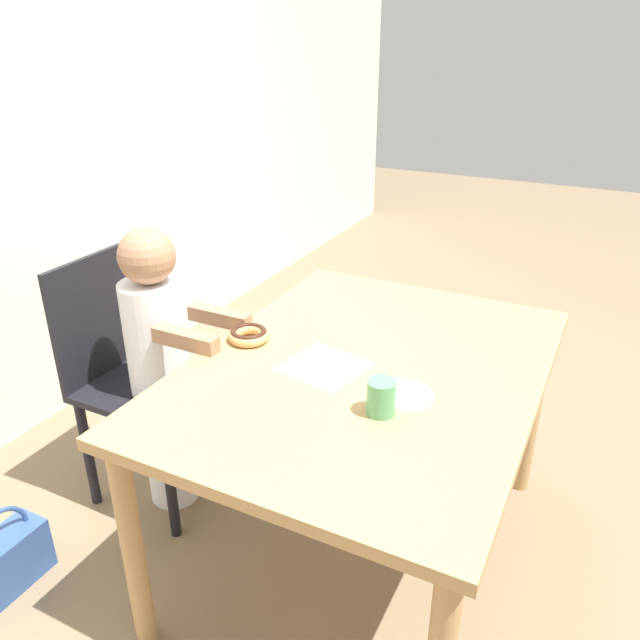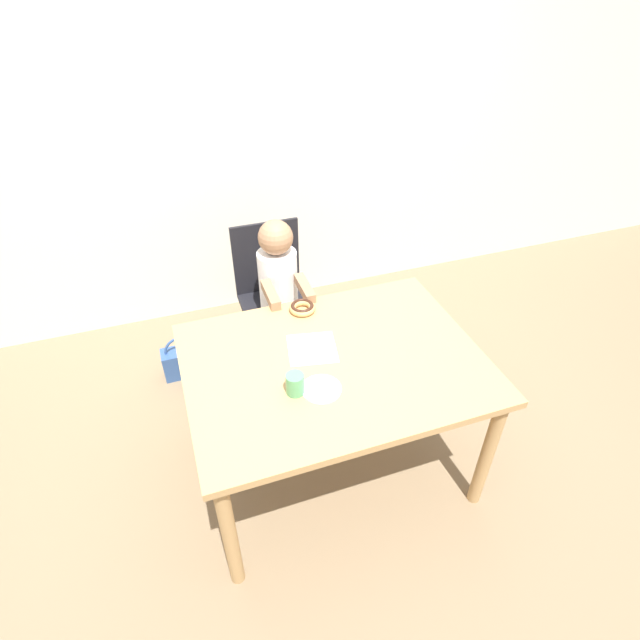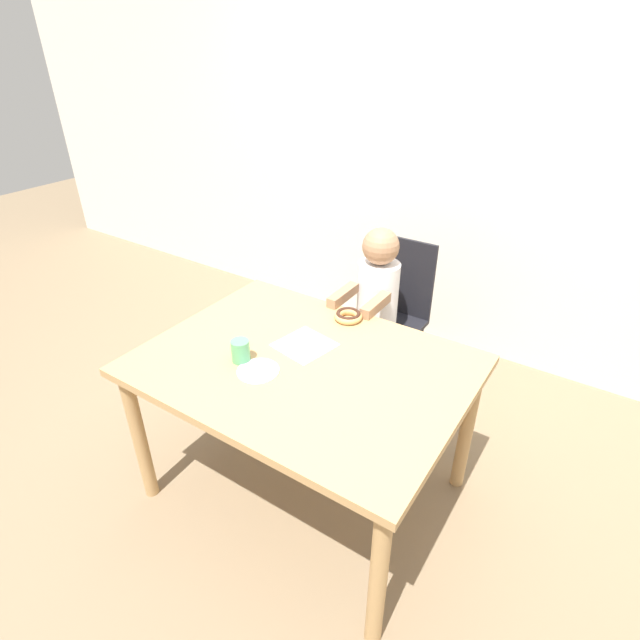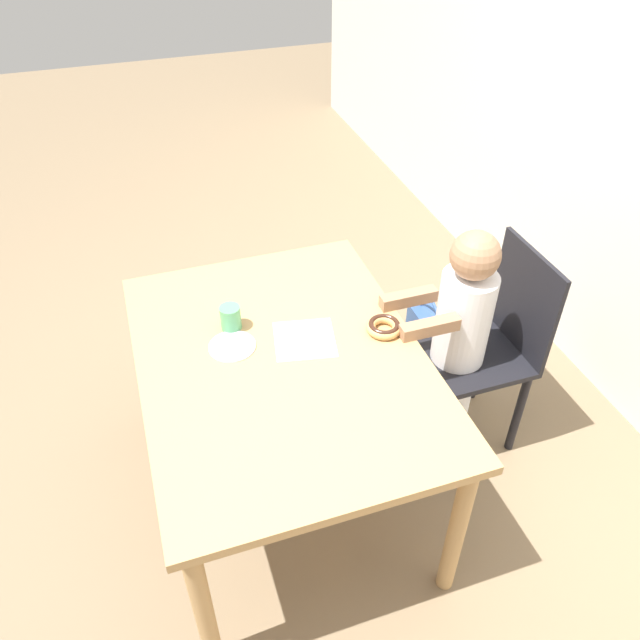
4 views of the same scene
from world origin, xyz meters
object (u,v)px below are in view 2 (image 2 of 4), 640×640
chair (275,300)px  child_figure (280,302)px  handbag (185,360)px  cup (295,384)px  donut (302,307)px

chair → child_figure: bearing=-90.0°
handbag → cup: size_ratio=3.15×
donut → handbag: (-0.61, 0.55, -0.64)m
chair → handbag: 0.69m
handbag → chair: bearing=-7.4°
chair → donut: chair is taller
child_figure → handbag: child_figure is taller
child_figure → donut: size_ratio=8.12×
child_figure → handbag: bearing=160.6°
donut → handbag: 1.04m
chair → handbag: bearing=172.6°
cup → child_figure: bearing=79.3°
chair → child_figure: size_ratio=0.87×
cup → donut: bearing=69.6°
child_figure → donut: 0.40m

